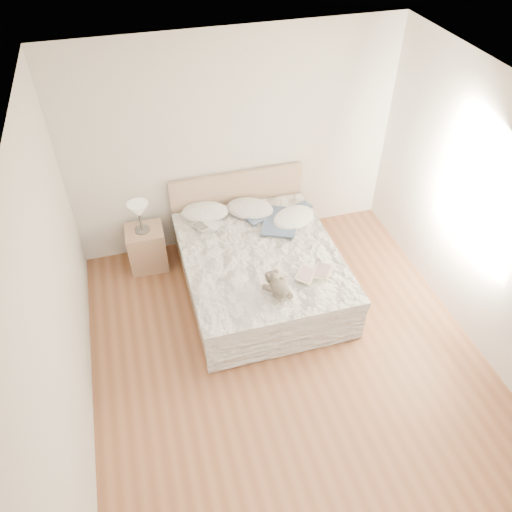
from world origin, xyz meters
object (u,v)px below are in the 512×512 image
table_lamp (139,211)px  childrens_book (314,273)px  teddy_bear (279,292)px  photo_book (207,226)px  nightstand (147,248)px  bed (259,267)px

table_lamp → childrens_book: table_lamp is taller
teddy_bear → photo_book: bearing=94.7°
nightstand → childrens_book: size_ratio=1.48×
bed → nightstand: size_ratio=3.83×
table_lamp → teddy_bear: (1.23, -1.51, -0.19)m
bed → table_lamp: (-1.24, 0.74, 0.54)m
table_lamp → photo_book: 0.81m
childrens_book → teddy_bear: size_ratio=1.16×
nightstand → childrens_book: (1.67, -1.33, 0.35)m
table_lamp → childrens_book: size_ratio=1.03×
photo_book → childrens_book: bearing=-80.2°
photo_book → teddy_bear: (0.47, -1.30, 0.02)m
bed → photo_book: 0.79m
nightstand → childrens_book: 2.16m
nightstand → table_lamp: 0.56m
nightstand → photo_book: bearing=-16.2°
childrens_book → teddy_bear: bearing=-119.7°
bed → teddy_bear: 0.85m
photo_book → childrens_book: 1.45m
childrens_book → table_lamp: bearing=179.7°
bed → nightstand: bed is taller
bed → table_lamp: 1.54m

